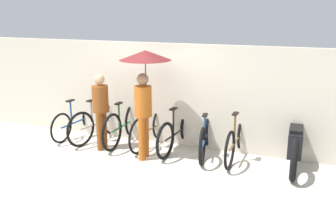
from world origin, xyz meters
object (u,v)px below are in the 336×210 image
object	(u,v)px
parked_bicycle_1	(98,123)
parked_bicycle_4	(177,132)
parked_bicycle_2	(123,125)
pedestrian_leading	(101,107)
parked_bicycle_5	(205,136)
parked_bicycle_3	(150,128)
motorcycle	(295,144)
pedestrian_center	(145,76)
parked_bicycle_6	(236,140)
parked_bicycle_0	(77,120)

from	to	relation	value
parked_bicycle_1	parked_bicycle_4	distance (m)	1.78
parked_bicycle_2	pedestrian_leading	bearing A→B (deg)	151.02
parked_bicycle_5	parked_bicycle_3	bearing A→B (deg)	78.22
parked_bicycle_3	motorcycle	bearing A→B (deg)	-84.91
pedestrian_center	parked_bicycle_2	bearing A→B (deg)	143.32
parked_bicycle_6	motorcycle	bearing A→B (deg)	-85.22
parked_bicycle_6	pedestrian_leading	bearing A→B (deg)	101.11
parked_bicycle_4	parked_bicycle_5	bearing A→B (deg)	-89.48
parked_bicycle_0	pedestrian_leading	bearing A→B (deg)	-114.59
parked_bicycle_4	parked_bicycle_0	bearing A→B (deg)	94.78
parked_bicycle_5	parked_bicycle_2	bearing A→B (deg)	80.76
parked_bicycle_2	motorcycle	xyz separation A→B (m)	(3.42, 0.08, 0.01)
motorcycle	parked_bicycle_5	bearing A→B (deg)	91.19
pedestrian_leading	motorcycle	xyz separation A→B (m)	(3.67, 0.53, -0.47)
parked_bicycle_4	motorcycle	distance (m)	2.23
pedestrian_leading	motorcycle	bearing A→B (deg)	3.86
pedestrian_center	parked_bicycle_0	bearing A→B (deg)	161.44
parked_bicycle_5	parked_bicycle_4	bearing A→B (deg)	76.13
parked_bicycle_2	parked_bicycle_6	size ratio (longest dim) A/B	0.98
parked_bicycle_0	parked_bicycle_1	xyz separation A→B (m)	(0.59, -0.09, 0.04)
parked_bicycle_0	pedestrian_leading	size ratio (longest dim) A/B	1.11
parked_bicycle_4	parked_bicycle_5	distance (m)	0.59
parked_bicycle_5	pedestrian_center	size ratio (longest dim) A/B	0.84
pedestrian_leading	motorcycle	distance (m)	3.74
parked_bicycle_1	parked_bicycle_5	world-z (taller)	parked_bicycle_1
parked_bicycle_0	parked_bicycle_1	world-z (taller)	parked_bicycle_0
pedestrian_leading	pedestrian_center	world-z (taller)	pedestrian_center
parked_bicycle_0	motorcycle	size ratio (longest dim) A/B	0.82
parked_bicycle_0	pedestrian_center	world-z (taller)	pedestrian_center
parked_bicycle_2	parked_bicycle_6	bearing A→B (deg)	-89.58
parked_bicycle_4	pedestrian_center	size ratio (longest dim) A/B	0.88
parked_bicycle_0	parked_bicycle_5	world-z (taller)	parked_bicycle_0
parked_bicycle_3	pedestrian_center	size ratio (longest dim) A/B	0.83
parked_bicycle_1	motorcycle	distance (m)	4.01
parked_bicycle_1	pedestrian_center	size ratio (longest dim) A/B	0.83
parked_bicycle_4	pedestrian_center	bearing A→B (deg)	147.39
parked_bicycle_2	parked_bicycle_6	world-z (taller)	parked_bicycle_2
parked_bicycle_1	pedestrian_leading	distance (m)	0.74
parked_bicycle_3	motorcycle	distance (m)	2.83
motorcycle	parked_bicycle_0	bearing A→B (deg)	88.58
parked_bicycle_1	motorcycle	size ratio (longest dim) A/B	0.82
parked_bicycle_1	parked_bicycle_3	distance (m)	1.19
parked_bicycle_2	parked_bicycle_0	bearing A→B (deg)	87.06
parked_bicycle_6	motorcycle	world-z (taller)	parked_bicycle_6
parked_bicycle_1	parked_bicycle_2	world-z (taller)	parked_bicycle_2
parked_bicycle_3	parked_bicycle_5	distance (m)	1.19
parked_bicycle_3	motorcycle	world-z (taller)	parked_bicycle_3
parked_bicycle_2	pedestrian_center	size ratio (longest dim) A/B	0.85
parked_bicycle_0	parked_bicycle_3	world-z (taller)	parked_bicycle_3
parked_bicycle_2	parked_bicycle_3	size ratio (longest dim) A/B	1.03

